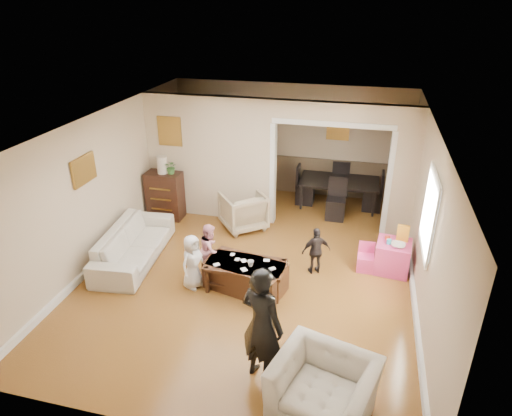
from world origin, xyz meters
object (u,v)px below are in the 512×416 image
(play_table, at_px, (393,257))
(cyan_cup, at_px, (389,242))
(table_lamp, at_px, (162,165))
(sofa, at_px, (134,244))
(armchair_back, at_px, (243,211))
(dresser, at_px, (165,195))
(coffee_table, at_px, (246,276))
(armchair_front, at_px, (324,389))
(coffee_cup, at_px, (251,263))
(child_kneel_a, at_px, (193,262))
(child_kneel_b, at_px, (210,249))
(dining_table, at_px, (338,194))
(adult_person, at_px, (262,326))
(child_toddler, at_px, (316,251))

(play_table, height_order, cyan_cup, cyan_cup)
(table_lamp, distance_m, cyan_cup, 4.75)
(sofa, xyz_separation_m, table_lamp, (-0.16, 1.74, 0.89))
(armchair_back, height_order, dresser, dresser)
(coffee_table, height_order, play_table, play_table)
(armchair_front, height_order, coffee_table, armchair_front)
(table_lamp, xyz_separation_m, coffee_cup, (2.46, -2.18, -0.68))
(table_lamp, relative_size, coffee_cup, 3.48)
(table_lamp, height_order, cyan_cup, table_lamp)
(cyan_cup, bearing_deg, child_kneel_a, -158.18)
(dresser, height_order, cyan_cup, dresser)
(table_lamp, xyz_separation_m, coffee_table, (2.36, -2.13, -0.96))
(child_kneel_b, bearing_deg, coffee_table, -119.57)
(sofa, xyz_separation_m, child_kneel_b, (1.50, -0.09, 0.16))
(play_table, xyz_separation_m, dining_table, (-1.14, 2.45, 0.03))
(cyan_cup, bearing_deg, adult_person, -118.32)
(sofa, distance_m, coffee_cup, 2.35)
(cyan_cup, distance_m, child_toddler, 1.25)
(sofa, height_order, adult_person, adult_person)
(coffee_table, height_order, adult_person, adult_person)
(sofa, height_order, dining_table, sofa)
(armchair_back, xyz_separation_m, child_kneel_a, (-0.24, -2.22, 0.09))
(armchair_back, xyz_separation_m, adult_person, (1.30, -3.85, 0.43))
(armchair_back, distance_m, dresser, 1.75)
(coffee_table, bearing_deg, child_kneel_b, 156.80)
(child_kneel_b, bearing_deg, dining_table, -36.40)
(armchair_front, distance_m, adult_person, 0.99)
(child_kneel_b, bearing_deg, dresser, 35.81)
(dresser, bearing_deg, cyan_cup, -12.75)
(play_table, distance_m, dining_table, 2.70)
(armchair_back, bearing_deg, child_kneel_b, 48.25)
(child_toddler, bearing_deg, armchair_front, 72.48)
(cyan_cup, bearing_deg, child_toddler, -164.16)
(coffee_cup, bearing_deg, child_kneel_a, -173.99)
(cyan_cup, bearing_deg, coffee_table, -154.11)
(armchair_back, bearing_deg, armchair_front, 77.77)
(sofa, distance_m, cyan_cup, 4.51)
(child_kneel_b, bearing_deg, child_kneel_a, 155.20)
(armchair_back, relative_size, adult_person, 0.51)
(armchair_front, bearing_deg, coffee_cup, 139.25)
(armchair_back, height_order, armchair_front, armchair_back)
(table_lamp, bearing_deg, child_kneel_b, -47.82)
(armchair_front, xyz_separation_m, dresser, (-3.86, 4.28, 0.15))
(armchair_back, relative_size, dresser, 0.82)
(armchair_front, height_order, table_lamp, table_lamp)
(coffee_table, relative_size, child_toddler, 1.48)
(armchair_back, xyz_separation_m, armchair_front, (2.11, -4.22, -0.02))
(dresser, xyz_separation_m, child_toddler, (3.41, -1.38, -0.08))
(armchair_front, height_order, dresser, dresser)
(play_table, relative_size, dining_table, 0.33)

